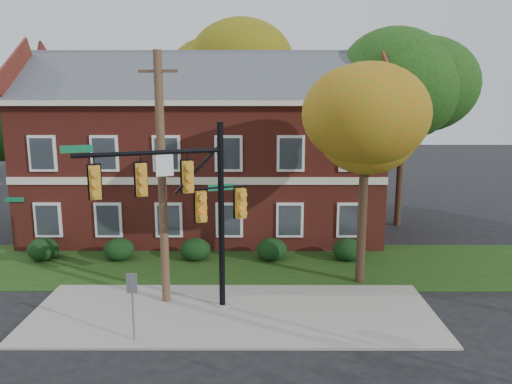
{
  "coord_description": "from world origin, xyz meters",
  "views": [
    {
      "loc": [
        0.83,
        -15.19,
        7.53
      ],
      "look_at": [
        0.79,
        3.0,
        3.95
      ],
      "focal_mm": 35.0,
      "sensor_mm": 36.0,
      "label": 1
    }
  ],
  "objects_px": {
    "apartment_building": "(205,141)",
    "tree_far_rear": "(235,74)",
    "hedge_far_right": "(348,250)",
    "sign_post": "(132,296)",
    "hedge_far_left": "(43,249)",
    "hedge_center": "(195,250)",
    "tree_right_rear": "(412,83)",
    "hedge_left": "(119,249)",
    "utility_pole": "(162,180)",
    "tree_near_right": "(373,117)",
    "traffic_signal": "(187,198)",
    "tree_left_rear": "(14,111)",
    "hedge_right": "(272,250)"
  },
  "relations": [
    {
      "from": "apartment_building",
      "to": "tree_far_rear",
      "type": "relative_size",
      "value": 1.63
    },
    {
      "from": "hedge_left",
      "to": "tree_left_rear",
      "type": "distance_m",
      "value": 9.69
    },
    {
      "from": "hedge_far_left",
      "to": "tree_far_rear",
      "type": "xyz_separation_m",
      "value": [
        8.34,
        13.09,
        8.32
      ]
    },
    {
      "from": "sign_post",
      "to": "hedge_far_right",
      "type": "bearing_deg",
      "value": 46.83
    },
    {
      "from": "apartment_building",
      "to": "hedge_left",
      "type": "height_order",
      "value": "apartment_building"
    },
    {
      "from": "hedge_left",
      "to": "hedge_center",
      "type": "bearing_deg",
      "value": 0.0
    },
    {
      "from": "hedge_far_left",
      "to": "utility_pole",
      "type": "distance_m",
      "value": 8.98
    },
    {
      "from": "hedge_far_left",
      "to": "hedge_center",
      "type": "relative_size",
      "value": 1.0
    },
    {
      "from": "tree_left_rear",
      "to": "tree_far_rear",
      "type": "relative_size",
      "value": 0.77
    },
    {
      "from": "hedge_far_right",
      "to": "sign_post",
      "type": "height_order",
      "value": "sign_post"
    },
    {
      "from": "tree_near_right",
      "to": "traffic_signal",
      "type": "xyz_separation_m",
      "value": [
        -6.74,
        -2.8,
        -2.55
      ]
    },
    {
      "from": "hedge_right",
      "to": "tree_near_right",
      "type": "distance_m",
      "value": 7.72
    },
    {
      "from": "hedge_far_right",
      "to": "utility_pole",
      "type": "relative_size",
      "value": 0.16
    },
    {
      "from": "hedge_center",
      "to": "hedge_left",
      "type": "bearing_deg",
      "value": 180.0
    },
    {
      "from": "tree_near_right",
      "to": "sign_post",
      "type": "distance_m",
      "value": 10.82
    },
    {
      "from": "tree_right_rear",
      "to": "utility_pole",
      "type": "xyz_separation_m",
      "value": [
        -11.81,
        -10.81,
        -3.57
      ]
    },
    {
      "from": "tree_right_rear",
      "to": "sign_post",
      "type": "relative_size",
      "value": 4.76
    },
    {
      "from": "tree_left_rear",
      "to": "traffic_signal",
      "type": "bearing_deg",
      "value": -43.72
    },
    {
      "from": "hedge_right",
      "to": "traffic_signal",
      "type": "distance_m",
      "value": 7.33
    },
    {
      "from": "hedge_far_right",
      "to": "tree_far_rear",
      "type": "xyz_separation_m",
      "value": [
        -5.66,
        13.09,
        8.32
      ]
    },
    {
      "from": "hedge_far_left",
      "to": "sign_post",
      "type": "distance_m",
      "value": 9.83
    },
    {
      "from": "hedge_far_left",
      "to": "hedge_far_right",
      "type": "xyz_separation_m",
      "value": [
        14.0,
        0.0,
        0.0
      ]
    },
    {
      "from": "hedge_far_left",
      "to": "hedge_right",
      "type": "relative_size",
      "value": 1.0
    },
    {
      "from": "hedge_left",
      "to": "sign_post",
      "type": "xyz_separation_m",
      "value": [
        2.55,
        -7.68,
        0.99
      ]
    },
    {
      "from": "sign_post",
      "to": "hedge_far_left",
      "type": "bearing_deg",
      "value": 131.02
    },
    {
      "from": "apartment_building",
      "to": "tree_far_rear",
      "type": "height_order",
      "value": "tree_far_rear"
    },
    {
      "from": "hedge_center",
      "to": "hedge_far_right",
      "type": "xyz_separation_m",
      "value": [
        7.0,
        0.0,
        0.0
      ]
    },
    {
      "from": "hedge_left",
      "to": "utility_pole",
      "type": "relative_size",
      "value": 0.16
    },
    {
      "from": "apartment_building",
      "to": "utility_pole",
      "type": "xyz_separation_m",
      "value": [
        -0.5,
        -9.95,
        -0.43
      ]
    },
    {
      "from": "hedge_far_right",
      "to": "tree_far_rear",
      "type": "height_order",
      "value": "tree_far_rear"
    },
    {
      "from": "hedge_far_left",
      "to": "hedge_left",
      "type": "relative_size",
      "value": 1.0
    },
    {
      "from": "hedge_right",
      "to": "sign_post",
      "type": "distance_m",
      "value": 8.94
    },
    {
      "from": "utility_pole",
      "to": "tree_far_rear",
      "type": "bearing_deg",
      "value": 95.08
    },
    {
      "from": "hedge_right",
      "to": "tree_near_right",
      "type": "height_order",
      "value": "tree_near_right"
    },
    {
      "from": "tree_right_rear",
      "to": "sign_post",
      "type": "bearing_deg",
      "value": -131.65
    },
    {
      "from": "apartment_building",
      "to": "hedge_center",
      "type": "distance_m",
      "value": 6.89
    },
    {
      "from": "hedge_far_left",
      "to": "utility_pole",
      "type": "height_order",
      "value": "utility_pole"
    },
    {
      "from": "hedge_right",
      "to": "hedge_far_right",
      "type": "relative_size",
      "value": 1.0
    },
    {
      "from": "hedge_far_left",
      "to": "hedge_far_right",
      "type": "bearing_deg",
      "value": 0.0
    },
    {
      "from": "hedge_left",
      "to": "tree_left_rear",
      "type": "height_order",
      "value": "tree_left_rear"
    },
    {
      "from": "tree_right_rear",
      "to": "traffic_signal",
      "type": "relative_size",
      "value": 1.6
    },
    {
      "from": "tree_right_rear",
      "to": "tree_far_rear",
      "type": "bearing_deg",
      "value": 145.0
    },
    {
      "from": "tree_near_right",
      "to": "tree_left_rear",
      "type": "height_order",
      "value": "tree_left_rear"
    },
    {
      "from": "apartment_building",
      "to": "hedge_center",
      "type": "height_order",
      "value": "apartment_building"
    },
    {
      "from": "tree_far_rear",
      "to": "traffic_signal",
      "type": "xyz_separation_m",
      "value": [
        -0.86,
        -18.73,
        -4.73
      ]
    },
    {
      "from": "tree_near_right",
      "to": "tree_left_rear",
      "type": "bearing_deg",
      "value": 157.64
    },
    {
      "from": "traffic_signal",
      "to": "utility_pole",
      "type": "relative_size",
      "value": 0.74
    },
    {
      "from": "apartment_building",
      "to": "hedge_left",
      "type": "bearing_deg",
      "value": -123.67
    },
    {
      "from": "hedge_left",
      "to": "hedge_far_right",
      "type": "xyz_separation_m",
      "value": [
        10.5,
        0.0,
        0.0
      ]
    },
    {
      "from": "hedge_center",
      "to": "hedge_right",
      "type": "height_order",
      "value": "same"
    }
  ]
}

